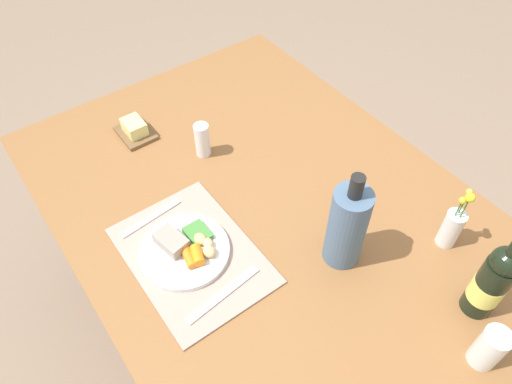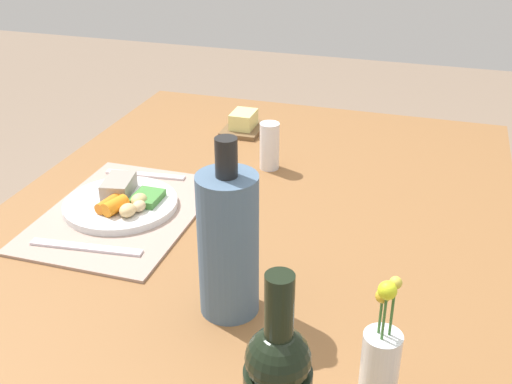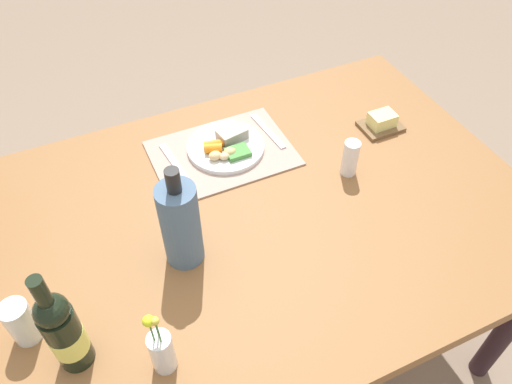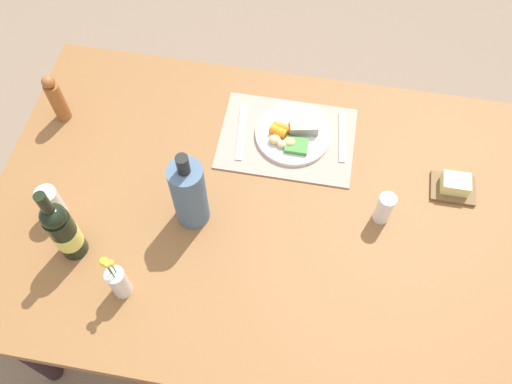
{
  "view_description": "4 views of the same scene",
  "coord_description": "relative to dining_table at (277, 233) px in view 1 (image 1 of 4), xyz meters",
  "views": [
    {
      "loc": [
        0.62,
        -0.53,
        1.78
      ],
      "look_at": [
        -0.08,
        -0.02,
        0.78
      ],
      "focal_mm": 33.49,
      "sensor_mm": 36.0,
      "label": 1
    },
    {
      "loc": [
        0.96,
        0.34,
        1.37
      ],
      "look_at": [
        0.0,
        0.04,
        0.85
      ],
      "focal_mm": 43.85,
      "sensor_mm": 36.0,
      "label": 2
    },
    {
      "loc": [
        0.34,
        0.82,
        1.76
      ],
      "look_at": [
        -0.04,
        -0.02,
        0.79
      ],
      "focal_mm": 35.04,
      "sensor_mm": 36.0,
      "label": 3
    },
    {
      "loc": [
        -0.11,
        0.75,
        2.14
      ],
      "look_at": [
        0.02,
        -0.03,
        0.76
      ],
      "focal_mm": 38.36,
      "sensor_mm": 36.0,
      "label": 4
    }
  ],
  "objects": [
    {
      "name": "water_tumbler",
      "position": [
        0.58,
        0.12,
        0.12
      ],
      "size": [
        0.06,
        0.06,
        0.12
      ],
      "color": "silver",
      "rests_on": "dining_table"
    },
    {
      "name": "placemat",
      "position": [
        -0.03,
        -0.26,
        0.07
      ],
      "size": [
        0.42,
        0.3,
        0.01
      ],
      "primitive_type": "cube",
      "color": "tan",
      "rests_on": "dining_table"
    },
    {
      "name": "fork",
      "position": [
        -0.2,
        -0.29,
        0.08
      ],
      "size": [
        0.04,
        0.19,
        0.0
      ],
      "primitive_type": "cube",
      "rotation": [
        0.0,
        0.0,
        0.1
      ],
      "color": "silver",
      "rests_on": "placemat"
    },
    {
      "name": "flower_vase",
      "position": [
        0.33,
        0.31,
        0.14
      ],
      "size": [
        0.05,
        0.05,
        0.2
      ],
      "color": "silver",
      "rests_on": "dining_table"
    },
    {
      "name": "salt_shaker",
      "position": [
        -0.34,
        -0.03,
        0.13
      ],
      "size": [
        0.05,
        0.05,
        0.11
      ],
      "primitive_type": "cylinder",
      "color": "white",
      "rests_on": "dining_table"
    },
    {
      "name": "cooler_bottle",
      "position": [
        0.19,
        0.06,
        0.2
      ],
      "size": [
        0.1,
        0.1,
        0.3
      ],
      "color": "slate",
      "rests_on": "dining_table"
    },
    {
      "name": "knife",
      "position": [
        0.11,
        -0.26,
        0.08
      ],
      "size": [
        0.04,
        0.22,
        0.0
      ],
      "primitive_type": "cube",
      "rotation": [
        0.0,
        0.0,
        0.11
      ],
      "color": "silver",
      "rests_on": "placemat"
    },
    {
      "name": "dining_table",
      "position": [
        0.0,
        0.0,
        0.0
      ],
      "size": [
        1.6,
        1.06,
        0.73
      ],
      "color": "brown",
      "rests_on": "ground_plane"
    },
    {
      "name": "butter_dish",
      "position": [
        -0.55,
        -0.16,
        0.09
      ],
      "size": [
        0.13,
        0.1,
        0.06
      ],
      "color": "brown",
      "rests_on": "dining_table"
    },
    {
      "name": "dinner_plate",
      "position": [
        -0.05,
        -0.27,
        0.09
      ],
      "size": [
        0.24,
        0.24,
        0.05
      ],
      "color": "silver",
      "rests_on": "placemat"
    },
    {
      "name": "wine_bottle",
      "position": [
        0.49,
        0.22,
        0.19
      ],
      "size": [
        0.07,
        0.07,
        0.3
      ],
      "color": "black",
      "rests_on": "dining_table"
    },
    {
      "name": "ground_plane",
      "position": [
        0.0,
        0.0,
        -0.66
      ],
      "size": [
        8.0,
        8.0,
        0.0
      ],
      "primitive_type": "plane",
      "color": "#846F5B"
    }
  ]
}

